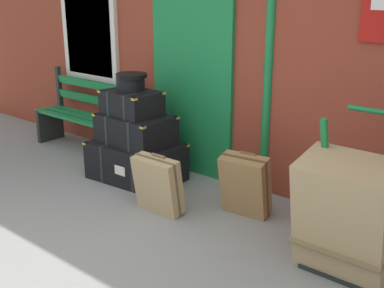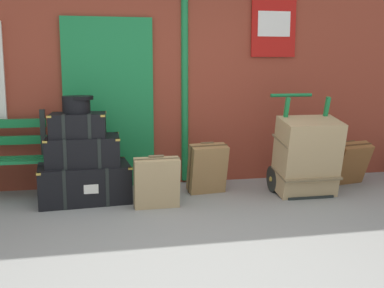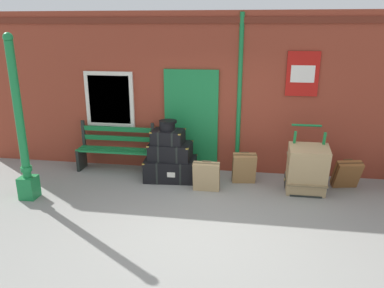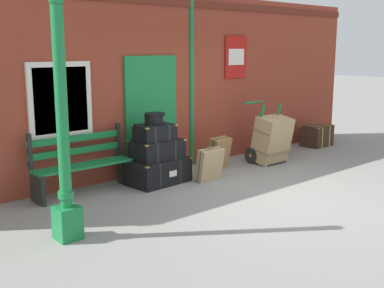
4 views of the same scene
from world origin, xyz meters
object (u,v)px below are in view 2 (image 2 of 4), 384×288
at_px(round_hatbox, 77,103).
at_px(porters_trolley, 300,170).
at_px(large_brown_trunk, 307,156).
at_px(suitcase_charcoal, 207,168).
at_px(steamer_trunk_top, 78,125).
at_px(suitcase_cream, 157,183).
at_px(steamer_trunk_middle, 83,150).
at_px(suitcase_olive, 350,163).
at_px(steamer_trunk_base, 84,182).

distance_m(round_hatbox, porters_trolley, 2.74).
bearing_deg(large_brown_trunk, suitcase_charcoal, 162.81).
relative_size(steamer_trunk_top, suitcase_charcoal, 1.02).
height_order(steamer_trunk_top, round_hatbox, round_hatbox).
height_order(large_brown_trunk, suitcase_cream, large_brown_trunk).
distance_m(steamer_trunk_middle, suitcase_olive, 3.35).
xyz_separation_m(steamer_trunk_top, porters_trolley, (2.60, -0.15, -0.60)).
bearing_deg(large_brown_trunk, suitcase_olive, 25.52).
height_order(steamer_trunk_top, suitcase_charcoal, steamer_trunk_top).
xyz_separation_m(steamer_trunk_middle, suitcase_cream, (0.76, -0.47, -0.30)).
distance_m(porters_trolley, large_brown_trunk, 0.27).
bearing_deg(steamer_trunk_base, porters_trolley, -3.35).
height_order(suitcase_olive, suitcase_charcoal, suitcase_charcoal).
xyz_separation_m(round_hatbox, suitcase_olive, (3.38, 0.03, -0.83)).
distance_m(steamer_trunk_base, large_brown_trunk, 2.59).
bearing_deg(round_hatbox, steamer_trunk_top, -37.04).
bearing_deg(porters_trolley, suitcase_olive, 13.91).
distance_m(steamer_trunk_middle, steamer_trunk_top, 0.29).
bearing_deg(large_brown_trunk, steamer_trunk_base, 172.66).
bearing_deg(round_hatbox, large_brown_trunk, -7.40).
xyz_separation_m(steamer_trunk_middle, suitcase_olive, (3.33, 0.04, -0.30)).
bearing_deg(steamer_trunk_base, large_brown_trunk, -7.34).
distance_m(suitcase_cream, suitcase_olive, 2.62).
height_order(steamer_trunk_base, suitcase_olive, suitcase_olive).
relative_size(steamer_trunk_top, large_brown_trunk, 0.67).
xyz_separation_m(porters_trolley, suitcase_olive, (0.78, 0.19, 0.02)).
height_order(steamer_trunk_base, steamer_trunk_top, steamer_trunk_top).
height_order(steamer_trunk_top, porters_trolley, porters_trolley).
xyz_separation_m(steamer_trunk_top, suitcase_olive, (3.38, 0.04, -0.59)).
xyz_separation_m(steamer_trunk_top, suitcase_charcoal, (1.48, 0.01, -0.57)).
relative_size(steamer_trunk_base, suitcase_cream, 1.82).
height_order(porters_trolley, suitcase_olive, porters_trolley).
height_order(steamer_trunk_base, round_hatbox, round_hatbox).
xyz_separation_m(steamer_trunk_base, suitcase_cream, (0.77, -0.46, 0.07)).
xyz_separation_m(large_brown_trunk, suitcase_charcoal, (-1.11, 0.34, -0.17)).
height_order(steamer_trunk_base, large_brown_trunk, large_brown_trunk).
height_order(large_brown_trunk, suitcase_olive, large_brown_trunk).
relative_size(suitcase_cream, suitcase_charcoal, 0.93).
bearing_deg(round_hatbox, steamer_trunk_base, -10.48).
height_order(steamer_trunk_middle, large_brown_trunk, large_brown_trunk).
xyz_separation_m(porters_trolley, suitcase_cream, (-1.79, -0.31, 0.01)).
distance_m(suitcase_cream, suitcase_charcoal, 0.82).
bearing_deg(steamer_trunk_middle, steamer_trunk_top, -175.46).
relative_size(steamer_trunk_middle, suitcase_charcoal, 1.32).
xyz_separation_m(porters_trolley, large_brown_trunk, (-0.00, -0.18, 0.20)).
relative_size(porters_trolley, suitcase_charcoal, 1.89).
distance_m(steamer_trunk_top, suitcase_charcoal, 1.59).
bearing_deg(suitcase_olive, round_hatbox, -179.42).
relative_size(round_hatbox, suitcase_olive, 0.60).
relative_size(porters_trolley, suitcase_olive, 2.07).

